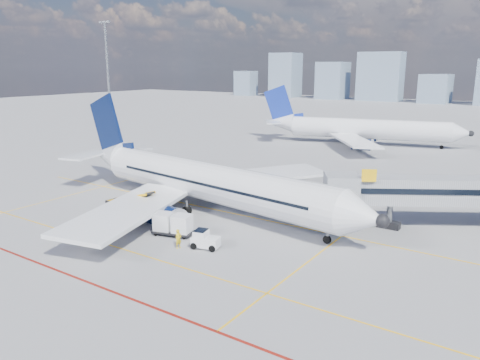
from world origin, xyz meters
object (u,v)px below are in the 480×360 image
(baggage_tug, at_px, (204,239))
(ramp_worker, at_px, (178,239))
(second_aircraft, at_px, (359,129))
(cargo_dolly, at_px, (173,224))
(belt_loader, at_px, (126,204))
(main_aircraft, at_px, (200,181))

(baggage_tug, bearing_deg, ramp_worker, -159.81)
(second_aircraft, xyz_separation_m, cargo_dolly, (4.29, -62.04, -2.07))
(belt_loader, relative_size, ramp_worker, 3.98)
(main_aircraft, distance_m, second_aircraft, 53.59)
(second_aircraft, xyz_separation_m, baggage_tug, (8.81, -62.94, -2.41))
(baggage_tug, height_order, ramp_worker, ramp_worker)
(baggage_tug, relative_size, cargo_dolly, 0.65)
(main_aircraft, height_order, second_aircraft, main_aircraft)
(cargo_dolly, bearing_deg, belt_loader, 147.90)
(second_aircraft, distance_m, belt_loader, 59.36)
(second_aircraft, height_order, baggage_tug, second_aircraft)
(main_aircraft, distance_m, ramp_worker, 12.47)
(cargo_dolly, distance_m, ramp_worker, 3.45)
(main_aircraft, xyz_separation_m, second_aircraft, (-0.89, 53.58, 0.00))
(baggage_tug, bearing_deg, main_aircraft, 115.82)
(baggage_tug, distance_m, belt_loader, 14.73)
(cargo_dolly, bearing_deg, ramp_worker, -55.09)
(baggage_tug, xyz_separation_m, cargo_dolly, (-4.52, 0.91, 0.34))
(ramp_worker, bearing_deg, second_aircraft, 16.54)
(main_aircraft, distance_m, cargo_dolly, 9.34)
(belt_loader, height_order, ramp_worker, belt_loader)
(baggage_tug, bearing_deg, belt_loader, 150.31)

